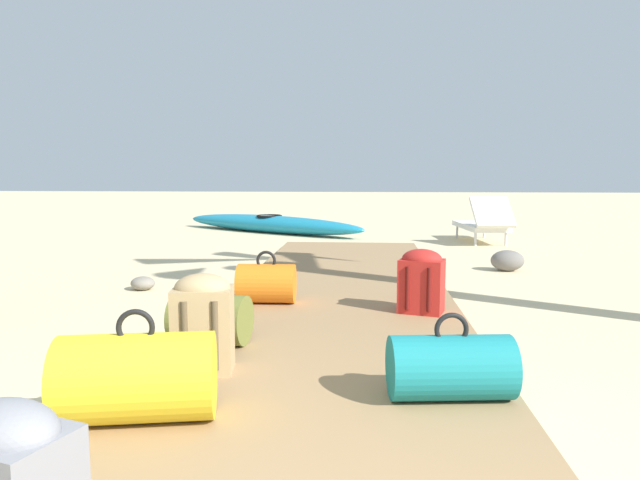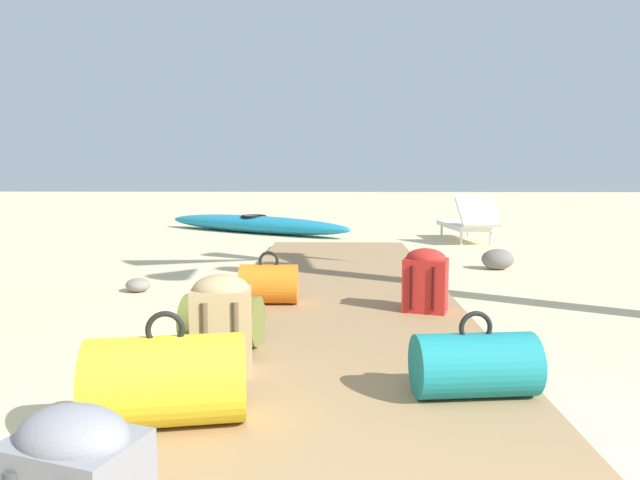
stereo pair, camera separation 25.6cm
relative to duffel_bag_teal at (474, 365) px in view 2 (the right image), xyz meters
The scene contains 12 objects.
ground_plane 1.38m from the duffel_bag_teal, 117.35° to the left, with size 60.00×60.00×0.00m, color beige.
boardwalk 2.14m from the duffel_bag_teal, 107.11° to the left, with size 1.95×8.23×0.08m, color #9E7A51.
duffel_bag_teal is the anchor object (origin of this frame).
backpack_tan 1.32m from the duffel_bag_teal, 167.21° to the left, with size 0.34×0.29×0.54m.
duffel_bag_olive 1.59m from the duffel_bag_teal, 149.87° to the left, with size 0.51×0.38×0.43m.
backpack_red 1.73m from the duffel_bag_teal, 89.07° to the left, with size 0.38×0.33×0.49m.
duffel_bag_yellow 1.43m from the duffel_bag_teal, 165.94° to the right, with size 0.72×0.50×0.50m.
duffel_bag_orange 2.30m from the duffel_bag_teal, 121.85° to the left, with size 0.47×0.33×0.43m.
lounge_chair 7.10m from the duffel_bag_teal, 77.52° to the left, with size 0.75×1.61×0.77m.
kayak 8.59m from the duffel_bag_teal, 105.07° to the left, with size 3.99×2.82×0.34m.
rock_left_near 3.79m from the duffel_bag_teal, 133.06° to the left, with size 0.25×0.22×0.13m, color gray.
rock_right_far 4.36m from the duffel_bag_teal, 73.09° to the left, with size 0.38×0.28×0.25m, color slate.
Camera 2 is at (-0.05, -0.63, 1.16)m, focal length 32.53 mm.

